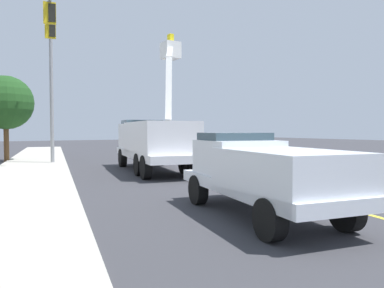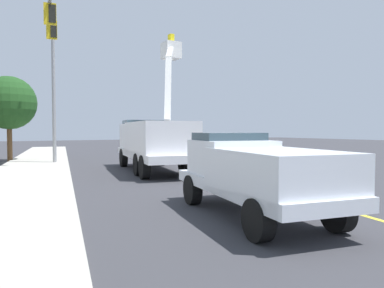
{
  "view_description": "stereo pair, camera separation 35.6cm",
  "coord_description": "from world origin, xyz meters",
  "px_view_note": "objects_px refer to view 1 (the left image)",
  "views": [
    {
      "loc": [
        -13.98,
        9.98,
        2.15
      ],
      "look_at": [
        2.07,
        0.38,
        1.4
      ],
      "focal_mm": 33.84,
      "sensor_mm": 36.0,
      "label": 1
    },
    {
      "loc": [
        -14.16,
        9.67,
        2.15
      ],
      "look_at": [
        2.07,
        0.38,
        1.4
      ],
      "focal_mm": 33.84,
      "sensor_mm": 36.0,
      "label": 2
    }
  ],
  "objects_px": {
    "utility_bucket_truck": "(154,140)",
    "traffic_cone_mid_rear": "(169,158)",
    "service_pickup_truck": "(262,171)",
    "passing_minivan": "(195,144)",
    "traffic_signal_mast": "(51,59)",
    "traffic_cone_mid_front": "(231,171)"
  },
  "relations": [
    {
      "from": "passing_minivan",
      "to": "traffic_cone_mid_rear",
      "type": "xyz_separation_m",
      "value": [
        -4.55,
        4.65,
        -0.61
      ]
    },
    {
      "from": "service_pickup_truck",
      "to": "traffic_cone_mid_rear",
      "type": "relative_size",
      "value": 7.97
    },
    {
      "from": "utility_bucket_truck",
      "to": "traffic_signal_mast",
      "type": "bearing_deg",
      "value": 42.36
    },
    {
      "from": "utility_bucket_truck",
      "to": "traffic_cone_mid_rear",
      "type": "height_order",
      "value": "utility_bucket_truck"
    },
    {
      "from": "traffic_cone_mid_front",
      "to": "traffic_signal_mast",
      "type": "distance_m",
      "value": 12.41
    },
    {
      "from": "traffic_signal_mast",
      "to": "passing_minivan",
      "type": "bearing_deg",
      "value": -75.58
    },
    {
      "from": "traffic_cone_mid_rear",
      "to": "utility_bucket_truck",
      "type": "bearing_deg",
      "value": 141.08
    },
    {
      "from": "service_pickup_truck",
      "to": "traffic_signal_mast",
      "type": "bearing_deg",
      "value": 8.92
    },
    {
      "from": "utility_bucket_truck",
      "to": "traffic_cone_mid_rear",
      "type": "distance_m",
      "value": 3.97
    },
    {
      "from": "passing_minivan",
      "to": "traffic_signal_mast",
      "type": "height_order",
      "value": "traffic_signal_mast"
    },
    {
      "from": "utility_bucket_truck",
      "to": "passing_minivan",
      "type": "height_order",
      "value": "utility_bucket_truck"
    },
    {
      "from": "service_pickup_truck",
      "to": "traffic_cone_mid_rear",
      "type": "bearing_deg",
      "value": -17.65
    },
    {
      "from": "utility_bucket_truck",
      "to": "passing_minivan",
      "type": "xyz_separation_m",
      "value": [
        7.47,
        -7.01,
        -0.65
      ]
    },
    {
      "from": "traffic_cone_mid_rear",
      "to": "traffic_cone_mid_front",
      "type": "bearing_deg",
      "value": 171.76
    },
    {
      "from": "passing_minivan",
      "to": "traffic_cone_mid_rear",
      "type": "height_order",
      "value": "passing_minivan"
    },
    {
      "from": "utility_bucket_truck",
      "to": "traffic_signal_mast",
      "type": "distance_m",
      "value": 7.67
    },
    {
      "from": "traffic_cone_mid_front",
      "to": "traffic_cone_mid_rear",
      "type": "relative_size",
      "value": 1.17
    },
    {
      "from": "traffic_cone_mid_front",
      "to": "traffic_signal_mast",
      "type": "bearing_deg",
      "value": 29.3
    },
    {
      "from": "traffic_cone_mid_rear",
      "to": "traffic_signal_mast",
      "type": "relative_size",
      "value": 0.08
    },
    {
      "from": "traffic_signal_mast",
      "to": "traffic_cone_mid_rear",
      "type": "bearing_deg",
      "value": -104.26
    },
    {
      "from": "utility_bucket_truck",
      "to": "passing_minivan",
      "type": "relative_size",
      "value": 1.68
    },
    {
      "from": "utility_bucket_truck",
      "to": "traffic_signal_mast",
      "type": "relative_size",
      "value": 0.96
    }
  ]
}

